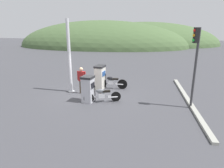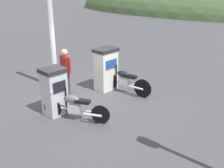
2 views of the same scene
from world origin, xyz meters
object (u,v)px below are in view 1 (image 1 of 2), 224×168
(fuel_pump_near, at_px, (88,89))
(canopy_support_pole, at_px, (69,58))
(motorcycle_near_pump, at_px, (102,94))
(attendant_person, at_px, (82,79))
(fuel_pump_far, at_px, (100,77))
(motorcycle_far_pump, at_px, (111,82))
(roadside_traffic_light, at_px, (195,55))

(fuel_pump_near, bearing_deg, canopy_support_pole, 138.59)
(motorcycle_near_pump, relative_size, attendant_person, 1.17)
(fuel_pump_far, relative_size, motorcycle_far_pump, 0.76)
(attendant_person, bearing_deg, fuel_pump_far, 55.14)
(canopy_support_pole, bearing_deg, motorcycle_near_pump, -29.81)
(fuel_pump_far, xyz_separation_m, roadside_traffic_light, (5.45, -2.27, 1.93))
(motorcycle_far_pump, height_order, canopy_support_pole, canopy_support_pole)
(fuel_pump_near, bearing_deg, motorcycle_far_pump, 74.29)
(attendant_person, distance_m, canopy_support_pole, 1.50)
(motorcycle_far_pump, distance_m, roadside_traffic_light, 5.74)
(motorcycle_near_pump, bearing_deg, attendant_person, 143.15)
(fuel_pump_far, height_order, canopy_support_pole, canopy_support_pole)
(motorcycle_near_pump, distance_m, attendant_person, 2.10)
(motorcycle_near_pump, xyz_separation_m, motorcycle_far_pump, (-0.01, 2.61, 0.02))
(fuel_pump_far, height_order, motorcycle_far_pump, fuel_pump_far)
(fuel_pump_near, distance_m, attendant_person, 1.57)
(motorcycle_far_pump, relative_size, roadside_traffic_light, 0.52)
(roadside_traffic_light, bearing_deg, canopy_support_pole, 170.35)
(fuel_pump_far, bearing_deg, canopy_support_pole, -147.79)
(fuel_pump_near, relative_size, roadside_traffic_light, 0.37)
(motorcycle_near_pump, distance_m, motorcycle_far_pump, 2.61)
(fuel_pump_far, bearing_deg, attendant_person, -124.86)
(motorcycle_far_pump, relative_size, attendant_person, 1.25)
(attendant_person, bearing_deg, canopy_support_pole, 167.56)
(attendant_person, height_order, canopy_support_pole, canopy_support_pole)
(canopy_support_pole, bearing_deg, fuel_pump_near, -41.41)
(motorcycle_near_pump, xyz_separation_m, canopy_support_pole, (-2.44, 1.40, 1.75))
(motorcycle_near_pump, bearing_deg, canopy_support_pole, 150.19)
(fuel_pump_far, distance_m, canopy_support_pole, 2.42)
(roadside_traffic_light, bearing_deg, motorcycle_far_pump, 152.70)
(attendant_person, xyz_separation_m, roadside_traffic_light, (6.31, -1.03, 1.78))
(fuel_pump_near, xyz_separation_m, attendant_person, (-0.86, 1.30, 0.22))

